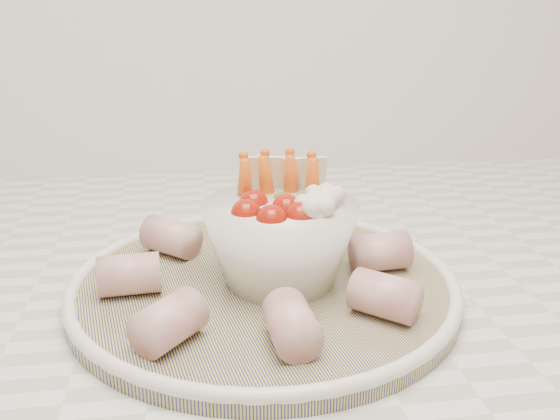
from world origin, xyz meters
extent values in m
cube|color=silver|center=(0.00, 1.45, 0.90)|extent=(2.04, 0.62, 0.04)
cylinder|color=navy|center=(0.15, 1.35, 0.93)|extent=(0.41, 0.41, 0.01)
torus|color=white|center=(0.15, 1.35, 0.94)|extent=(0.35, 0.35, 0.01)
sphere|color=#981709|center=(0.14, 1.33, 1.01)|extent=(0.03, 0.03, 0.03)
sphere|color=#981709|center=(0.16, 1.31, 1.01)|extent=(0.03, 0.03, 0.03)
sphere|color=#981709|center=(0.18, 1.32, 1.01)|extent=(0.03, 0.03, 0.03)
sphere|color=#981709|center=(0.15, 1.35, 1.01)|extent=(0.03, 0.03, 0.03)
sphere|color=#981709|center=(0.17, 1.34, 1.01)|extent=(0.03, 0.03, 0.03)
sphere|color=#456321|center=(0.17, 1.36, 1.00)|extent=(0.02, 0.02, 0.02)
cone|color=#D35413|center=(0.16, 1.38, 1.01)|extent=(0.03, 0.04, 0.06)
cone|color=#D35413|center=(0.18, 1.38, 1.01)|extent=(0.03, 0.04, 0.06)
cone|color=#D35413|center=(0.20, 1.37, 1.01)|extent=(0.02, 0.03, 0.06)
cone|color=#D35413|center=(0.14, 1.37, 1.01)|extent=(0.02, 0.03, 0.06)
sphere|color=white|center=(0.21, 1.34, 1.01)|extent=(0.03, 0.03, 0.03)
sphere|color=white|center=(0.20, 1.32, 1.01)|extent=(0.03, 0.03, 0.03)
cube|color=#EFEABA|center=(0.18, 1.39, 1.02)|extent=(0.04, 0.03, 0.04)
cube|color=#EFEABA|center=(0.20, 1.39, 1.02)|extent=(0.04, 0.01, 0.04)
cube|color=#EFEABA|center=(0.16, 1.39, 1.02)|extent=(0.04, 0.02, 0.04)
cylinder|color=#B8545A|center=(0.26, 1.35, 0.95)|extent=(0.05, 0.04, 0.04)
cylinder|color=#B8545A|center=(0.23, 1.43, 0.95)|extent=(0.06, 0.06, 0.04)
cylinder|color=#B8545A|center=(0.15, 1.47, 0.95)|extent=(0.04, 0.05, 0.04)
cylinder|color=#B8545A|center=(0.07, 1.42, 0.95)|extent=(0.06, 0.06, 0.04)
cylinder|color=#B8545A|center=(0.04, 1.34, 0.95)|extent=(0.05, 0.04, 0.04)
cylinder|color=#B8545A|center=(0.07, 1.25, 0.95)|extent=(0.06, 0.06, 0.04)
cylinder|color=#B8545A|center=(0.16, 1.24, 0.95)|extent=(0.04, 0.05, 0.04)
cylinder|color=#B8545A|center=(0.24, 1.27, 0.95)|extent=(0.06, 0.06, 0.04)
camera|label=1|loc=(0.09, 0.84, 1.19)|focal=40.00mm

